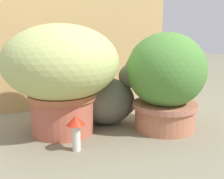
{
  "coord_description": "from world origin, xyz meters",
  "views": [
    {
      "loc": [
        -0.58,
        -1.12,
        0.47
      ],
      "look_at": [
        0.02,
        0.04,
        0.18
      ],
      "focal_mm": 48.4,
      "sensor_mm": 36.0,
      "label": 1
    }
  ],
  "objects_px": {
    "grass_planter": "(61,70)",
    "cat": "(111,99)",
    "mushroom_ornament_pink": "(75,117)",
    "leafy_planter": "(166,80)",
    "mushroom_ornament_red": "(76,127)"
  },
  "relations": [
    {
      "from": "grass_planter",
      "to": "cat",
      "type": "relative_size",
      "value": 1.32
    },
    {
      "from": "cat",
      "to": "mushroom_ornament_pink",
      "type": "bearing_deg",
      "value": -161.52
    },
    {
      "from": "leafy_planter",
      "to": "mushroom_ornament_pink",
      "type": "xyz_separation_m",
      "value": [
        -0.39,
        0.11,
        -0.15
      ]
    },
    {
      "from": "mushroom_ornament_pink",
      "to": "mushroom_ornament_red",
      "type": "bearing_deg",
      "value": -108.37
    },
    {
      "from": "grass_planter",
      "to": "mushroom_ornament_red",
      "type": "xyz_separation_m",
      "value": [
        -0.02,
        -0.21,
        -0.18
      ]
    },
    {
      "from": "grass_planter",
      "to": "cat",
      "type": "distance_m",
      "value": 0.28
    },
    {
      "from": "cat",
      "to": "mushroom_ornament_red",
      "type": "relative_size",
      "value": 2.71
    },
    {
      "from": "leafy_planter",
      "to": "cat",
      "type": "bearing_deg",
      "value": 136.28
    },
    {
      "from": "grass_planter",
      "to": "leafy_planter",
      "type": "height_order",
      "value": "grass_planter"
    },
    {
      "from": "grass_planter",
      "to": "mushroom_ornament_pink",
      "type": "relative_size",
      "value": 4.24
    },
    {
      "from": "cat",
      "to": "leafy_planter",
      "type": "bearing_deg",
      "value": -43.72
    },
    {
      "from": "leafy_planter",
      "to": "cat",
      "type": "relative_size",
      "value": 1.16
    },
    {
      "from": "leafy_planter",
      "to": "mushroom_ornament_red",
      "type": "bearing_deg",
      "value": -174.4
    },
    {
      "from": "mushroom_ornament_pink",
      "to": "mushroom_ornament_red",
      "type": "height_order",
      "value": "mushroom_ornament_red"
    },
    {
      "from": "grass_planter",
      "to": "mushroom_ornament_red",
      "type": "height_order",
      "value": "grass_planter"
    }
  ]
}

